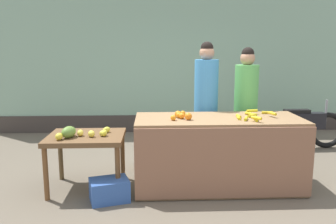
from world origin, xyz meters
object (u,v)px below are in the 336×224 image
(vendor_woman_green_shirt, at_px, (246,108))
(produce_crate, at_px, (109,190))
(parked_motorcycle, at_px, (301,126))
(produce_sack, at_px, (145,151))
(vendor_woman_blue_shirt, at_px, (206,106))

(vendor_woman_green_shirt, height_order, produce_crate, vendor_woman_green_shirt)
(vendor_woman_green_shirt, xyz_separation_m, produce_crate, (-1.88, -1.09, -0.77))
(parked_motorcycle, xyz_separation_m, produce_sack, (-2.76, -0.92, -0.14))
(vendor_woman_blue_shirt, distance_m, produce_crate, 1.85)
(vendor_woman_green_shirt, relative_size, parked_motorcycle, 1.12)
(parked_motorcycle, relative_size, produce_crate, 3.64)
(vendor_woman_blue_shirt, relative_size, produce_sack, 3.60)
(vendor_woman_blue_shirt, height_order, vendor_woman_green_shirt, vendor_woman_blue_shirt)
(vendor_woman_blue_shirt, relative_size, parked_motorcycle, 1.16)
(vendor_woman_green_shirt, height_order, parked_motorcycle, vendor_woman_green_shirt)
(vendor_woman_blue_shirt, xyz_separation_m, produce_sack, (-0.89, 0.08, -0.68))
(vendor_woman_green_shirt, bearing_deg, produce_crate, -149.77)
(produce_crate, bearing_deg, parked_motorcycle, 33.07)
(parked_motorcycle, bearing_deg, vendor_woman_blue_shirt, -151.96)
(vendor_woman_green_shirt, bearing_deg, produce_sack, 178.32)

